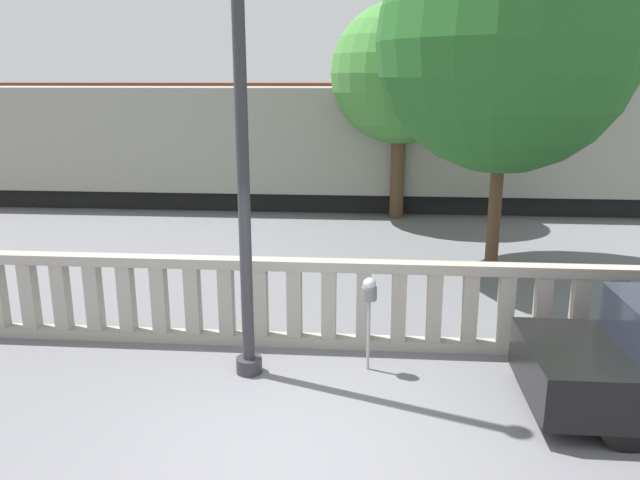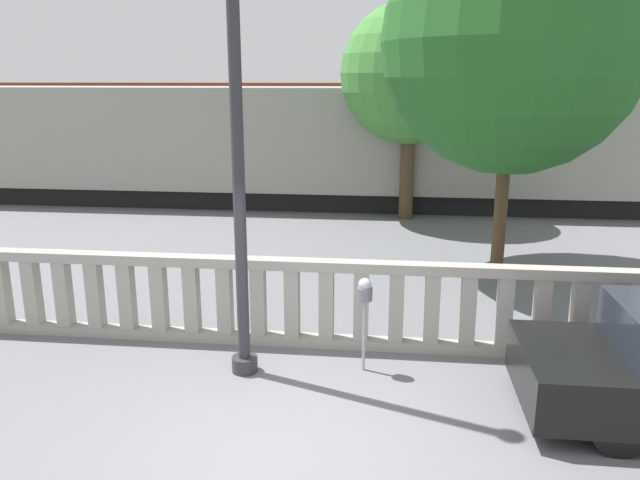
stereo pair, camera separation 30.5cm
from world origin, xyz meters
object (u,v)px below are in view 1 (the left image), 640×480
at_px(train_far, 225,118).
at_px(tree_left, 400,74).
at_px(lamppost, 241,113).
at_px(train_near, 197,143).
at_px(parking_meter, 369,295).
at_px(tree_right, 507,42).

distance_m(train_far, tree_left, 14.96).
distance_m(lamppost, train_near, 11.61).
xyz_separation_m(parking_meter, tree_right, (2.37, 4.43, 3.26)).
bearing_deg(lamppost, train_near, 108.32).
bearing_deg(train_far, train_near, -81.11).
bearing_deg(tree_left, tree_right, -70.23).
relative_size(lamppost, parking_meter, 5.31).
bearing_deg(tree_right, tree_left, 109.77).
xyz_separation_m(parking_meter, tree_left, (0.69, 9.08, 2.73)).
bearing_deg(tree_left, train_near, 164.39).
xyz_separation_m(train_near, tree_right, (7.51, -6.29, 2.50)).
relative_size(train_far, tree_left, 4.68).
bearing_deg(tree_left, parking_meter, -94.37).
height_order(train_near, tree_right, tree_right).
xyz_separation_m(train_near, train_far, (-1.74, 11.12, 0.00)).
bearing_deg(parking_meter, lamppost, -172.02).
relative_size(train_near, train_far, 1.11).
relative_size(parking_meter, train_near, 0.04).
bearing_deg(parking_meter, tree_left, 85.63).
bearing_deg(train_far, lamppost, -76.34).
bearing_deg(parking_meter, train_near, 115.64).
xyz_separation_m(train_far, tree_left, (7.58, -12.75, 1.97)).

